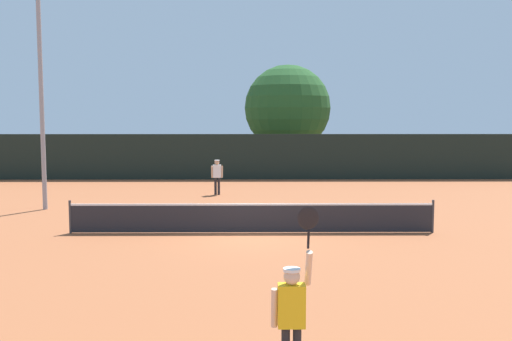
# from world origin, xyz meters

# --- Properties ---
(ground_plane) EXTENTS (120.00, 120.00, 0.00)m
(ground_plane) POSITION_xyz_m (0.00, 0.00, 0.00)
(ground_plane) COLOR #9E5633
(tennis_net) EXTENTS (11.82, 0.08, 1.07)m
(tennis_net) POSITION_xyz_m (0.00, 0.00, 0.51)
(tennis_net) COLOR #232328
(tennis_net) RESTS_ON ground
(perimeter_fence) EXTENTS (34.40, 0.12, 2.76)m
(perimeter_fence) POSITION_xyz_m (0.00, 16.09, 1.38)
(perimeter_fence) COLOR black
(perimeter_fence) RESTS_ON ground
(player_serving) EXTENTS (0.68, 0.39, 2.49)m
(player_serving) POSITION_xyz_m (0.55, -10.39, 1.09)
(player_serving) COLOR yellow
(player_serving) RESTS_ON ground
(player_receiving) EXTENTS (0.57, 0.25, 1.70)m
(player_receiving) POSITION_xyz_m (-1.68, 9.16, 1.04)
(player_receiving) COLOR white
(player_receiving) RESTS_ON ground
(tennis_ball) EXTENTS (0.07, 0.07, 0.07)m
(tennis_ball) POSITION_xyz_m (2.33, 0.93, 0.03)
(tennis_ball) COLOR #CCE033
(tennis_ball) RESTS_ON ground
(light_pole) EXTENTS (1.18, 0.28, 9.19)m
(light_pole) POSITION_xyz_m (-8.44, 4.83, 5.17)
(light_pole) COLOR gray
(light_pole) RESTS_ON ground
(large_tree) EXTENTS (6.03, 6.03, 7.44)m
(large_tree) POSITION_xyz_m (2.53, 21.74, 4.42)
(large_tree) COLOR brown
(large_tree) RESTS_ON ground
(parked_car_near) EXTENTS (2.49, 4.43, 1.69)m
(parked_car_near) POSITION_xyz_m (-7.52, 24.87, 0.78)
(parked_car_near) COLOR #B7B7BC
(parked_car_near) RESTS_ON ground
(parked_car_mid) EXTENTS (2.30, 4.36, 1.69)m
(parked_car_mid) POSITION_xyz_m (-2.56, 24.19, 0.78)
(parked_car_mid) COLOR black
(parked_car_mid) RESTS_ON ground
(parked_car_far) EXTENTS (2.13, 4.30, 1.69)m
(parked_car_far) POSITION_xyz_m (9.44, 24.09, 0.78)
(parked_car_far) COLOR red
(parked_car_far) RESTS_ON ground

